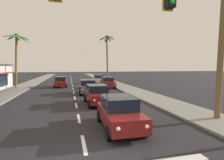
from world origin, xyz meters
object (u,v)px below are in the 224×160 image
traffic_signal_mast (174,14)px  sedan_parked_mid_kerb (99,79)px  sedan_lead_at_stop_bar (119,112)px  sedan_third_in_queue (97,94)px  palm_left_third (16,48)px  palm_right_nearest (224,8)px  palm_right_third (107,50)px  sedan_fifth_in_queue (87,87)px  sedan_parked_nearest_kerb (108,82)px  sedan_oncoming_far (61,82)px

traffic_signal_mast → sedan_parked_mid_kerb: traffic_signal_mast is taller
sedan_lead_at_stop_bar → sedan_third_in_queue: same height
palm_left_third → palm_right_nearest: 26.39m
sedan_third_in_queue → palm_right_third: palm_right_third is taller
sedan_lead_at_stop_bar → sedan_parked_mid_kerb: size_ratio=1.00×
sedan_fifth_in_queue → palm_left_third: 13.49m
sedan_fifth_in_queue → traffic_signal_mast: bearing=-84.7°
sedan_third_in_queue → sedan_parked_nearest_kerb: same height
traffic_signal_mast → sedan_parked_nearest_kerb: traffic_signal_mast is taller
sedan_fifth_in_queue → palm_right_third: size_ratio=0.44×
traffic_signal_mast → palm_right_third: (4.75, 33.49, 1.85)m
sedan_lead_at_stop_bar → sedan_third_in_queue: bearing=91.7°
sedan_third_in_queue → sedan_oncoming_far: (-3.66, 14.47, 0.00)m
sedan_fifth_in_queue → palm_right_nearest: bearing=-62.1°
sedan_parked_nearest_kerb → palm_left_third: size_ratio=0.55×
traffic_signal_mast → sedan_lead_at_stop_bar: 5.46m
sedan_oncoming_far → sedan_parked_nearest_kerb: bearing=-22.5°
sedan_lead_at_stop_bar → sedan_parked_mid_kerb: (3.09, 25.35, 0.00)m
sedan_third_in_queue → sedan_oncoming_far: 14.93m
sedan_parked_mid_kerb → palm_right_third: 8.34m
palm_right_nearest → palm_right_third: 30.36m
sedan_oncoming_far → palm_right_third: size_ratio=0.43×
palm_right_nearest → palm_right_third: (-0.53, 30.35, 0.26)m
sedan_oncoming_far → palm_right_third: palm_right_third is taller
sedan_fifth_in_queue → palm_right_nearest: 15.63m
sedan_lead_at_stop_bar → sedan_third_in_queue: 6.37m
palm_left_third → sedan_lead_at_stop_bar: bearing=-63.8°
palm_left_third → palm_right_nearest: size_ratio=0.84×
sedan_lead_at_stop_bar → palm_left_third: (-10.11, 20.54, 5.19)m
traffic_signal_mast → palm_right_third: size_ratio=1.13×
sedan_oncoming_far → sedan_parked_nearest_kerb: same height
traffic_signal_mast → sedan_lead_at_stop_bar: size_ratio=2.61×
palm_right_nearest → traffic_signal_mast: bearing=-149.3°
sedan_oncoming_far → palm_left_third: 8.14m
sedan_fifth_in_queue → sedan_oncoming_far: size_ratio=1.01×
traffic_signal_mast → palm_right_nearest: (5.27, 3.13, 1.59)m
palm_left_third → palm_right_third: bearing=31.4°
sedan_third_in_queue → palm_right_nearest: size_ratio=0.46×
sedan_parked_nearest_kerb → traffic_signal_mast: bearing=-95.9°
sedan_fifth_in_queue → sedan_parked_mid_kerb: bearing=74.5°
sedan_lead_at_stop_bar → palm_left_third: 23.48m
sedan_fifth_in_queue → palm_right_third: 19.62m
traffic_signal_mast → palm_right_nearest: size_ratio=1.19×
palm_right_third → palm_left_third: bearing=-148.6°
traffic_signal_mast → sedan_oncoming_far: (-4.93, 24.04, -4.29)m
palm_right_third → sedan_parked_mid_kerb: bearing=-119.0°
sedan_fifth_in_queue → palm_left_third: palm_left_third is taller
sedan_parked_nearest_kerb → palm_right_nearest: palm_right_nearest is taller
sedan_fifth_in_queue → sedan_oncoming_far: bearing=113.0°
sedan_third_in_queue → palm_right_nearest: bearing=-44.5°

